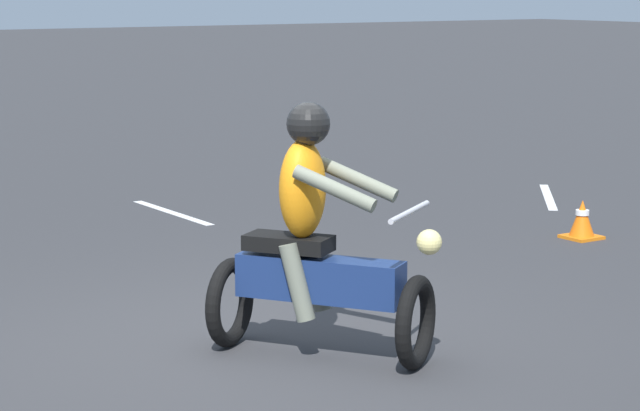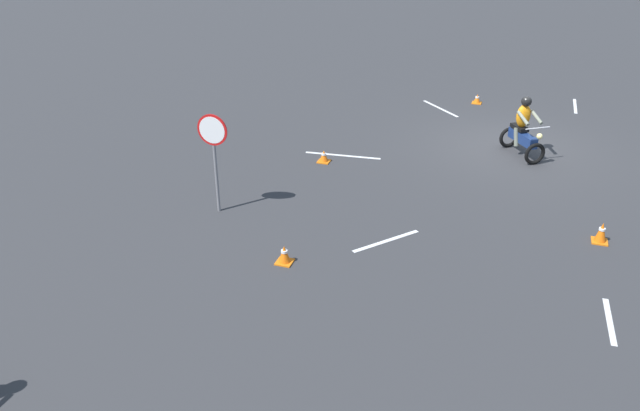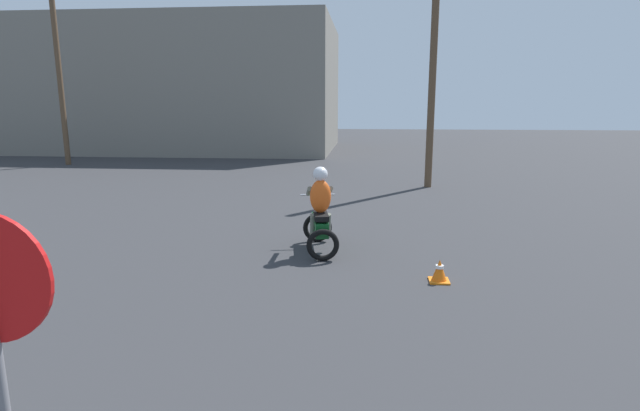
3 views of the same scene
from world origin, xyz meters
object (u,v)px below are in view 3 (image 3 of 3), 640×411
(motorcycle_rider_background, at_px, (320,215))
(utility_pole_near, at_px, (433,67))
(traffic_cone_far_center, at_px, (439,271))
(utility_pole_far, at_px, (59,76))

(motorcycle_rider_background, distance_m, utility_pole_near, 9.07)
(traffic_cone_far_center, bearing_deg, utility_pole_far, 136.63)
(utility_pole_near, height_order, utility_pole_far, utility_pole_far)
(traffic_cone_far_center, xyz_separation_m, utility_pole_near, (0.91, 9.42, 3.82))
(traffic_cone_far_center, bearing_deg, motorcycle_rider_background, 143.94)
(utility_pole_far, bearing_deg, utility_pole_near, -16.91)
(traffic_cone_far_center, distance_m, utility_pole_near, 10.21)
(motorcycle_rider_background, bearing_deg, utility_pole_far, 125.64)
(motorcycle_rider_background, height_order, traffic_cone_far_center, motorcycle_rider_background)
(motorcycle_rider_background, height_order, utility_pole_far, utility_pole_far)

